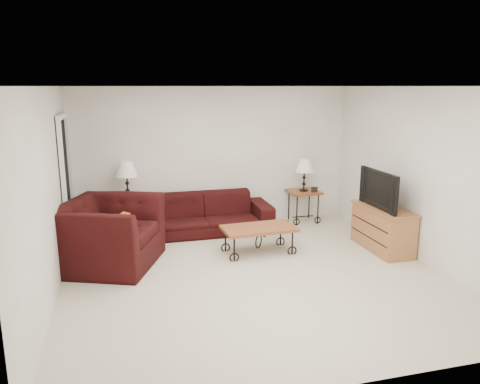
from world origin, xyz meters
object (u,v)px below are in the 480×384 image
sofa (205,214)px  television (384,189)px  side_table_right (303,206)px  coffee_table (259,240)px  armchair (109,234)px  backpack (281,221)px  tv_stand (382,229)px  lamp_left (127,180)px  side_table_left (129,217)px  lamp_right (304,175)px

sofa → television: 3.01m
side_table_right → coffee_table: side_table_right is taller
armchair → backpack: (2.91, 0.88, -0.28)m
tv_stand → coffee_table: bearing=169.7°
tv_stand → lamp_left: bearing=155.4°
lamp_left → backpack: (2.60, -0.44, -0.78)m
side_table_left → tv_stand: bearing=-24.6°
side_table_left → coffee_table: side_table_left is taller
backpack → lamp_left: bearing=-166.4°
coffee_table → armchair: (-2.20, 0.08, 0.26)m
armchair → television: television is taller
lamp_left → backpack: bearing=-9.6°
side_table_right → coffee_table: (-1.30, -1.40, -0.09)m
tv_stand → backpack: (-1.20, 1.30, -0.15)m
television → backpack: (-1.18, 1.30, -0.78)m
side_table_left → armchair: armchair is taller
sofa → backpack: size_ratio=6.13×
side_table_right → lamp_left: bearing=180.0°
tv_stand → backpack: size_ratio=3.00×
side_table_left → backpack: (2.60, -0.44, -0.13)m
lamp_left → sofa: bearing=-8.0°
lamp_right → tv_stand: (0.61, -1.74, -0.56)m
side_table_right → backpack: size_ratio=1.59×
sofa → television: bearing=-32.0°
sofa → armchair: bearing=-144.4°
armchair → tv_stand: (4.11, -0.42, -0.12)m
television → backpack: television is taller
lamp_right → backpack: lamp_right is taller
television → side_table_left: bearing=-114.8°
side_table_left → backpack: bearing=-9.6°
side_table_right → armchair: 3.74m
lamp_right → armchair: size_ratio=0.42×
side_table_left → armchair: size_ratio=0.45×
side_table_right → lamp_left: lamp_left is taller
armchair → side_table_right: bearing=-47.3°
backpack → tv_stand: bearing=-24.2°
tv_stand → backpack: tv_stand is taller
sofa → television: (2.50, -1.56, 0.63)m
lamp_right → lamp_left: bearing=180.0°
side_table_left → side_table_right: side_table_left is taller
sofa → backpack: (1.32, -0.26, -0.15)m
backpack → coffee_table: bearing=-103.5°
coffee_table → armchair: armchair is taller
lamp_right → backpack: 1.02m
lamp_left → coffee_table: lamp_left is taller
television → tv_stand: bearing=90.0°
side_table_left → armchair: bearing=-103.3°
armchair → television: size_ratio=1.41×
side_table_left → sofa: bearing=-8.0°
coffee_table → side_table_left: bearing=143.5°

